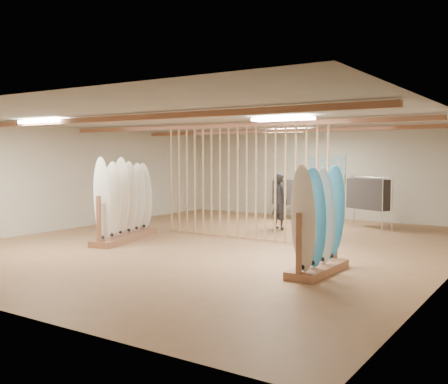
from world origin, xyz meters
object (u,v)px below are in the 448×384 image
Objects in this scene: rack_right at (318,237)px; clothing_rack_a at (291,192)px; rack_left at (125,213)px; shopper_b at (313,192)px; shopper_a at (279,197)px; clothing_rack_b at (368,194)px.

rack_right is 1.39× the size of clothing_rack_a.
rack_left reaches higher than clothing_rack_a.
shopper_b reaches higher than rack_right.
shopper_a reaches higher than clothing_rack_a.
rack_right is 6.05m from clothing_rack_b.
shopper_b is (0.32, 1.58, 0.06)m from shopper_a.
clothing_rack_b is at bearing 28.09° from shopper_b.
clothing_rack_b is 2.47m from shopper_a.
shopper_a is at bearing 44.27° from rack_left.
rack_left is 5.90m from shopper_b.
rack_right is 1.00× the size of shopper_b.
rack_right is 1.26× the size of clothing_rack_b.
rack_left is at bearing -83.18° from shopper_b.
rack_right reaches higher than clothing_rack_b.
shopper_a is 1.61m from shopper_b.
clothing_rack_a is at bearing 120.35° from rack_right.
clothing_rack_b is at bearing -23.00° from clothing_rack_a.
shopper_b is at bearing 115.17° from rack_right.
rack_left is 1.30× the size of shopper_b.
rack_left is 6.70m from clothing_rack_b.
rack_right is at bearing -33.17° from shopper_b.
shopper_a is at bearing 125.15° from rack_right.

